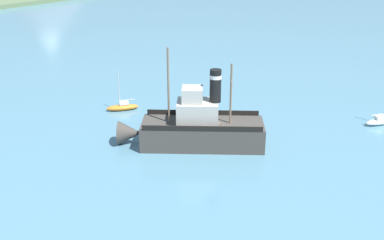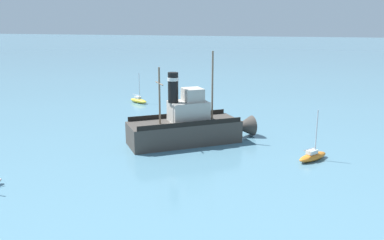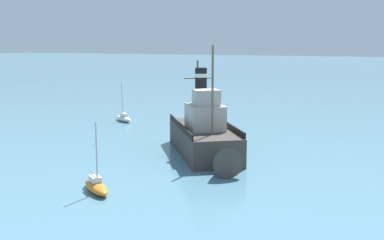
% 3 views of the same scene
% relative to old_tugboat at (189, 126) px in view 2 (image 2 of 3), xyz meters
% --- Properties ---
extents(ground_plane, '(600.00, 600.00, 0.00)m').
position_rel_old_tugboat_xyz_m(ground_plane, '(0.11, -0.67, -1.83)').
color(ground_plane, teal).
extents(old_tugboat, '(11.10, 13.69, 9.90)m').
position_rel_old_tugboat_xyz_m(old_tugboat, '(0.00, 0.00, 0.00)').
color(old_tugboat, '#423D38').
rests_on(old_tugboat, ground).
extents(sailboat_orange, '(3.68, 3.19, 4.90)m').
position_rel_old_tugboat_xyz_m(sailboat_orange, '(2.65, 13.01, -1.40)').
color(sailboat_orange, orange).
rests_on(sailboat_orange, ground).
extents(sailboat_yellow, '(2.81, 3.86, 4.90)m').
position_rel_old_tugboat_xyz_m(sailboat_yellow, '(-18.98, -13.77, -1.40)').
color(sailboat_yellow, gold).
rests_on(sailboat_yellow, ground).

